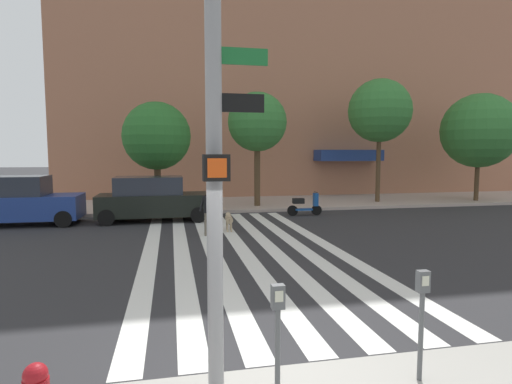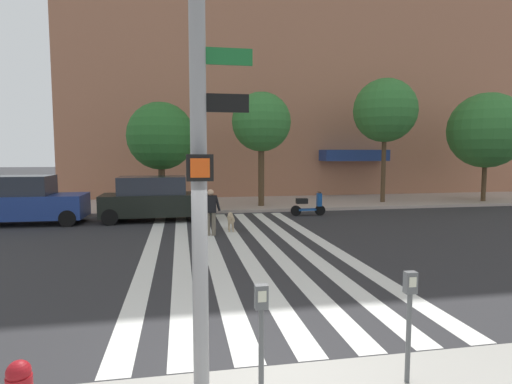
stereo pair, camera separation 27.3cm
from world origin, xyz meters
name	(u,v)px [view 1 (the left image)]	position (x,y,z in m)	size (l,w,h in m)	color
ground_plane	(212,249)	(0.00, 7.36, 0.00)	(160.00, 160.00, 0.00)	#2B2B2D
sidewalk_far	(193,205)	(0.00, 17.72, 0.07)	(80.00, 6.00, 0.15)	#B29F93
crosswalk_stripes	(241,248)	(0.88, 7.36, 0.00)	(5.85, 14.12, 0.01)	silver
traffic_light_pole	(215,95)	(-0.71, -0.47, 3.52)	(0.74, 0.46, 5.80)	gray
parking_meter_curbside	(278,328)	(-0.09, -0.83, 1.03)	(0.14, 0.11, 1.36)	#515456
parking_meter_second_along	(422,310)	(1.74, -0.66, 1.03)	(0.14, 0.11, 1.36)	#515456
parked_car_near_curb	(22,202)	(-7.05, 13.14, 0.93)	(4.39, 2.04, 1.98)	navy
parked_car_behind_first	(152,199)	(-1.97, 13.14, 0.93)	(4.62, 1.96, 1.90)	black
parked_scooter	(305,205)	(4.89, 13.27, 0.48)	(1.63, 0.50, 1.11)	black
street_tree_nearest	(157,136)	(-1.81, 15.63, 3.70)	(3.26, 3.26, 5.20)	#4C3823
street_tree_middle	(257,122)	(3.23, 16.12, 4.47)	(3.05, 3.05, 5.87)	#4C3823
street_tree_further	(380,111)	(10.29, 16.54, 5.23)	(3.50, 3.50, 6.85)	#4C3823
street_tree_furthest	(479,131)	(16.17, 15.88, 4.17)	(4.23, 4.23, 6.14)	#4C3823
pedestrian_dog_walker	(209,210)	(0.11, 9.44, 0.93)	(0.71, 0.26, 1.64)	#6B6051
dog_on_leash	(229,219)	(0.91, 10.24, 0.44)	(0.30, 1.08, 0.65)	tan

